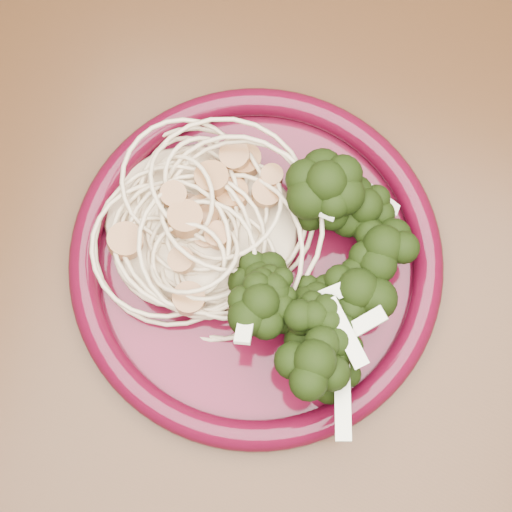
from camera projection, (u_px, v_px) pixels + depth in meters
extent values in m
plane|color=brown|center=(245.00, 327.00, 1.30)|extent=(3.50, 3.50, 0.00)
cube|color=#472814|center=(233.00, 182.00, 0.59)|extent=(1.20, 0.80, 0.04)
cylinder|color=#4A091A|center=(256.00, 262.00, 0.55)|extent=(0.34, 0.34, 0.01)
torus|color=#4A0518|center=(256.00, 259.00, 0.54)|extent=(0.34, 0.34, 0.02)
ellipsoid|color=beige|center=(200.00, 221.00, 0.54)|extent=(0.18, 0.16, 0.03)
ellipsoid|color=black|center=(328.00, 294.00, 0.51)|extent=(0.14, 0.19, 0.06)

